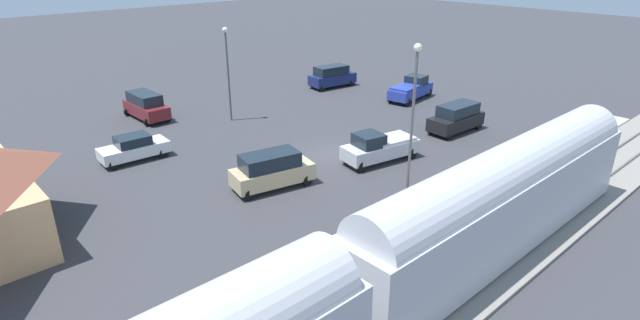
{
  "coord_description": "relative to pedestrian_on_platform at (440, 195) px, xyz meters",
  "views": [
    {
      "loc": [
        -23.5,
        22.6,
        13.33
      ],
      "look_at": [
        -1.97,
        2.98,
        1.0
      ],
      "focal_mm": 28.12,
      "sensor_mm": 36.0,
      "label": 1
    }
  ],
  "objects": [
    {
      "name": "ground_plane",
      "position": [
        10.25,
        -1.89,
        -1.28
      ],
      "size": [
        200.0,
        200.0,
        0.0
      ],
      "primitive_type": "plane",
      "color": "#38383D"
    },
    {
      "name": "railway_track",
      "position": [
        -3.75,
        -1.89,
        -1.19
      ],
      "size": [
        4.8,
        70.0,
        0.3
      ],
      "color": "gray",
      "rests_on": "ground"
    },
    {
      "name": "platform",
      "position": [
        0.25,
        -1.89,
        -1.13
      ],
      "size": [
        3.2,
        46.0,
        0.3
      ],
      "color": "#B7B2A8",
      "rests_on": "ground"
    },
    {
      "name": "pedestrian_on_platform",
      "position": [
        0.0,
        0.0,
        0.0
      ],
      "size": [
        0.36,
        0.36,
        1.71
      ],
      "color": "#23284C",
      "rests_on": "platform"
    },
    {
      "name": "sedan_white",
      "position": [
        18.57,
        8.81,
        -0.4
      ],
      "size": [
        2.09,
        4.6,
        1.74
      ],
      "color": "white",
      "rests_on": "ground"
    },
    {
      "name": "suv_tan",
      "position": [
        8.86,
        4.48,
        -0.13
      ],
      "size": [
        2.9,
        5.19,
        2.22
      ],
      "color": "#C6B284",
      "rests_on": "ground"
    },
    {
      "name": "suv_maroon",
      "position": [
        26.59,
        4.25,
        -0.13
      ],
      "size": [
        4.93,
        2.47,
        2.22
      ],
      "color": "maroon",
      "rests_on": "ground"
    },
    {
      "name": "pickup_silver",
      "position": [
        7.22,
        -3.33,
        -0.25
      ],
      "size": [
        2.88,
        5.66,
        2.14
      ],
      "color": "silver",
      "rests_on": "ground"
    },
    {
      "name": "pickup_blue",
      "position": [
        15.25,
        -17.0,
        -0.25
      ],
      "size": [
        2.82,
        5.65,
        2.14
      ],
      "color": "#283D9E",
      "rests_on": "ground"
    },
    {
      "name": "suv_black",
      "position": [
        7.15,
        -12.32,
        -0.13
      ],
      "size": [
        2.17,
        4.98,
        2.22
      ],
      "color": "black",
      "rests_on": "ground"
    },
    {
      "name": "suv_navy",
      "position": [
        23.68,
        -14.61,
        -0.13
      ],
      "size": [
        2.54,
        5.1,
        2.22
      ],
      "color": "navy",
      "rests_on": "ground"
    },
    {
      "name": "light_pole_near_platform",
      "position": [
        3.05,
        -1.17,
        4.12
      ],
      "size": [
        0.44,
        0.44,
        8.71
      ],
      "color": "#515156",
      "rests_on": "ground"
    },
    {
      "name": "light_pole_lot_center",
      "position": [
        21.43,
        -0.79,
        3.55
      ],
      "size": [
        0.44,
        0.44,
        7.67
      ],
      "color": "#515156",
      "rests_on": "ground"
    }
  ]
}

